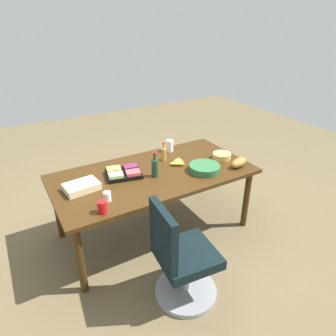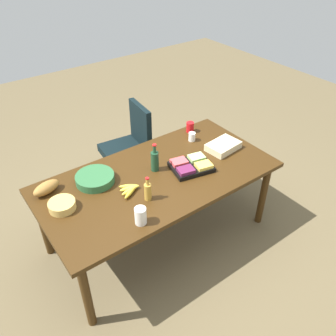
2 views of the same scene
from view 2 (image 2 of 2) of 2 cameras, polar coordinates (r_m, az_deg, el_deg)
name	(u,v)px [view 2 (image 2 of 2)]	position (r m, az deg, el deg)	size (l,w,h in m)	color
ground_plane	(159,235)	(3.65, -1.43, -10.88)	(10.00, 10.00, 0.00)	brown
conference_table	(158,182)	(3.18, -1.62, -2.25)	(2.13, 1.08, 0.77)	#3B240D
office_chair	(129,155)	(4.11, -6.32, 2.13)	(0.56, 0.56, 0.98)	gray
chip_bowl	(62,205)	(2.90, -16.86, -5.82)	(0.21, 0.21, 0.07)	tan
dressing_bottle	(148,191)	(2.84, -3.31, -3.77)	(0.06, 0.06, 0.22)	gold
paper_cup	(192,137)	(3.60, 3.92, 5.10)	(0.07, 0.07, 0.09)	white
salad_bowl	(95,179)	(3.10, -11.79, -1.69)	(0.34, 0.34, 0.07)	#2C6237
wine_bottle	(155,160)	(3.14, -2.16, 1.26)	(0.09, 0.09, 0.27)	#1C4229
banana_bunch	(130,189)	(2.96, -6.25, -3.46)	(0.20, 0.19, 0.04)	yellow
red_solo_cup	(190,127)	(3.76, 3.61, 6.66)	(0.08, 0.08, 0.11)	red
bread_loaf	(46,188)	(3.09, -19.18, -3.07)	(0.24, 0.11, 0.10)	#9F7032
fruit_platter	(191,166)	(3.20, 3.80, 0.37)	(0.41, 0.35, 0.07)	black
sheet_cake	(223,146)	(3.51, 8.97, 3.53)	(0.32, 0.22, 0.07)	beige
mayo_jar	(141,216)	(2.64, -4.49, -7.76)	(0.09, 0.09, 0.14)	white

